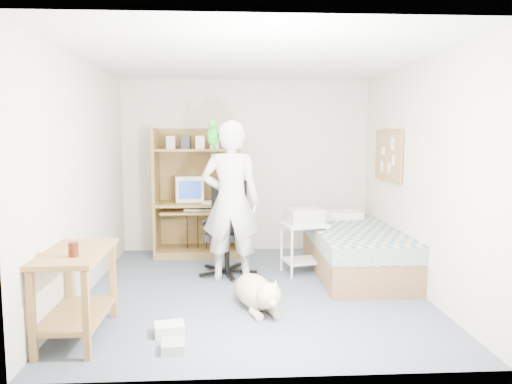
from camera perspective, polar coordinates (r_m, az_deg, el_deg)
floor at (r=5.62m, az=-0.32°, el=-11.16°), size 4.00×4.00×0.00m
wall_back at (r=7.36m, az=-1.15°, el=2.97°), size 3.60×0.02×2.50m
wall_right at (r=5.75m, az=17.88°, el=1.66°), size 0.02×4.00×2.50m
wall_left at (r=5.58m, az=-19.14°, el=1.47°), size 0.02×4.00×2.50m
ceiling at (r=5.41m, az=-0.33°, el=14.96°), size 3.60×4.00×0.02m
computer_hutch at (r=7.15m, az=-6.67°, el=-0.63°), size 1.20×0.63×1.80m
bed at (r=6.33m, az=11.29°, el=-6.55°), size 1.02×2.02×0.66m
side_desk at (r=4.50m, az=-19.85°, el=-9.51°), size 0.50×1.00×0.75m
corkboard at (r=6.58m, az=14.89°, el=4.07°), size 0.04×0.94×0.66m
office_chair at (r=6.20m, az=-3.27°, el=-5.63°), size 0.64×0.64×1.13m
person at (r=5.80m, az=-2.88°, el=-1.11°), size 0.74×0.54×1.87m
parrot at (r=5.77m, az=-4.94°, el=6.58°), size 0.14×0.24×0.38m
dog at (r=5.01m, az=0.07°, el=-11.35°), size 0.52×1.02×0.39m
printer_cart at (r=6.22m, az=5.51°, el=-5.47°), size 0.61×0.53×0.63m
printer at (r=6.17m, az=5.54°, el=-2.73°), size 0.49×0.41×0.18m
crt_monitor at (r=7.15m, az=-7.67°, el=0.41°), size 0.44×0.46×0.36m
keyboard at (r=7.01m, az=-6.33°, el=-2.01°), size 0.46×0.20×0.03m
pencil_cup at (r=7.05m, az=-3.89°, el=-0.71°), size 0.08×0.08×0.12m
drink_glass at (r=4.22m, az=-20.15°, el=-6.15°), size 0.08×0.08×0.12m
floor_box_a at (r=4.50m, az=-9.86°, el=-15.19°), size 0.28×0.25×0.10m
floor_box_b at (r=4.20m, az=-9.45°, el=-16.98°), size 0.20×0.23×0.08m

